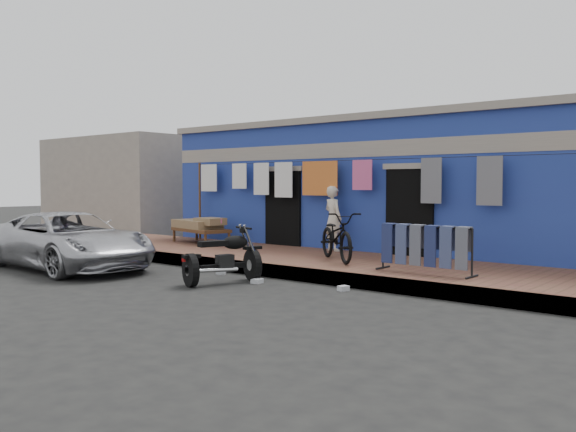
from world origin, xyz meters
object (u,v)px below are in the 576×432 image
object	(u,v)px
bicycle	(337,231)
jeans_rack	(425,248)
car	(69,240)
seated_person	(333,218)
charpoy	(201,231)
motorcycle	(222,256)

from	to	relation	value
bicycle	jeans_rack	bearing A→B (deg)	-63.54
car	bicycle	xyz separation A→B (m)	(4.66, 3.07, 0.23)
car	seated_person	distance (m)	5.73
bicycle	charpoy	xyz separation A→B (m)	(-4.80, 0.75, -0.28)
bicycle	charpoy	bearing A→B (deg)	118.77
jeans_rack	car	bearing A→B (deg)	-158.71
seated_person	jeans_rack	distance (m)	3.71
bicycle	jeans_rack	distance (m)	2.18
motorcycle	jeans_rack	size ratio (longest dim) A/B	0.92
car	motorcycle	world-z (taller)	car
seated_person	bicycle	distance (m)	1.78
motorcycle	charpoy	distance (m)	5.05
car	seated_person	bearing A→B (deg)	-36.03
jeans_rack	charpoy	bearing A→B (deg)	170.38
bicycle	charpoy	world-z (taller)	bicycle
car	jeans_rack	xyz separation A→B (m)	(6.79, 2.64, 0.06)
charpoy	motorcycle	bearing A→B (deg)	-38.00
bicycle	motorcycle	distance (m)	2.52
motorcycle	jeans_rack	bearing A→B (deg)	50.83
charpoy	jeans_rack	size ratio (longest dim) A/B	1.15
seated_person	charpoy	world-z (taller)	seated_person
bicycle	charpoy	size ratio (longest dim) A/B	0.90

